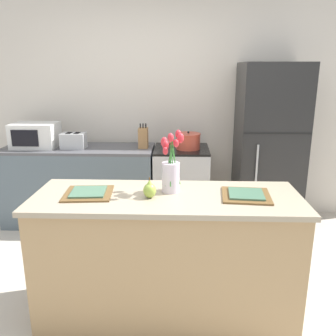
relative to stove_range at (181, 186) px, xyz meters
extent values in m
plane|color=beige|center=(-0.10, -1.60, -0.44)|extent=(10.00, 10.00, 0.00)
cube|color=silver|center=(-0.10, 0.40, 0.91)|extent=(5.20, 0.08, 2.70)
cube|color=tan|center=(-0.10, -1.60, 0.00)|extent=(1.76, 0.62, 0.88)
cube|color=tan|center=(-0.10, -1.60, 0.45)|extent=(1.80, 0.66, 0.03)
cube|color=slate|center=(-1.16, 0.00, -0.01)|extent=(1.68, 0.60, 0.85)
cube|color=#515156|center=(-1.16, 0.00, 0.43)|extent=(1.68, 0.60, 0.03)
cube|color=#B2B5B7|center=(0.00, 0.00, -0.01)|extent=(0.60, 0.60, 0.86)
cube|color=black|center=(0.00, 0.00, 0.43)|extent=(0.60, 0.60, 0.02)
cube|color=black|center=(0.00, -0.30, -0.04)|extent=(0.42, 0.01, 0.28)
cube|color=black|center=(0.95, 0.00, 0.46)|extent=(0.68, 0.64, 1.80)
cube|color=black|center=(0.95, -0.32, 0.67)|extent=(0.67, 0.01, 0.01)
cylinder|color=#B2B5B7|center=(0.76, -0.34, 0.17)|extent=(0.02, 0.02, 0.78)
cylinder|color=silver|center=(-0.07, -1.52, 0.57)|extent=(0.12, 0.12, 0.21)
cylinder|color=#3D8438|center=(-0.04, -1.52, 0.68)|extent=(0.08, 0.01, 0.30)
ellipsoid|color=red|center=(-0.01, -1.53, 0.85)|extent=(0.04, 0.04, 0.07)
cylinder|color=#3D8438|center=(-0.05, -1.50, 0.69)|extent=(0.05, 0.03, 0.32)
ellipsoid|color=red|center=(-0.03, -1.49, 0.87)|extent=(0.04, 0.04, 0.06)
cylinder|color=#3D8438|center=(-0.07, -1.51, 0.66)|extent=(0.01, 0.05, 0.28)
ellipsoid|color=red|center=(-0.07, -1.49, 0.82)|extent=(0.03, 0.03, 0.05)
cylinder|color=#3D8438|center=(-0.09, -1.49, 0.66)|extent=(0.06, 0.08, 0.25)
ellipsoid|color=red|center=(-0.12, -1.46, 0.81)|extent=(0.05, 0.05, 0.07)
cylinder|color=#3D8438|center=(-0.09, -1.52, 0.65)|extent=(0.06, 0.02, 0.25)
ellipsoid|color=red|center=(-0.11, -1.53, 0.80)|extent=(0.05, 0.05, 0.07)
cylinder|color=#3D8438|center=(-0.09, -1.55, 0.64)|extent=(0.04, 0.05, 0.23)
ellipsoid|color=red|center=(-0.11, -1.57, 0.77)|extent=(0.04, 0.04, 0.05)
cylinder|color=#3D8438|center=(-0.07, -1.54, 0.69)|extent=(0.01, 0.10, 0.31)
ellipsoid|color=red|center=(-0.07, -1.59, 0.86)|extent=(0.04, 0.04, 0.06)
cylinder|color=#3D8438|center=(-0.06, -1.54, 0.66)|extent=(0.05, 0.06, 0.28)
ellipsoid|color=red|center=(-0.04, -1.56, 0.82)|extent=(0.04, 0.04, 0.05)
ellipsoid|color=#9EBC47|center=(-0.21, -1.65, 0.52)|extent=(0.09, 0.09, 0.10)
cone|color=#9EBC47|center=(-0.21, -1.65, 0.58)|extent=(0.05, 0.05, 0.04)
cylinder|color=brown|center=(-0.21, -1.65, 0.60)|extent=(0.01, 0.01, 0.02)
cube|color=brown|center=(-0.63, -1.59, 0.48)|extent=(0.34, 0.34, 0.01)
cube|color=#477056|center=(-0.63, -1.59, 0.49)|extent=(0.24, 0.24, 0.01)
cube|color=brown|center=(0.43, -1.59, 0.48)|extent=(0.34, 0.34, 0.01)
cube|color=#477056|center=(0.43, -1.59, 0.49)|extent=(0.24, 0.24, 0.01)
cube|color=#B7BABC|center=(-1.19, -0.05, 0.53)|extent=(0.26, 0.18, 0.17)
cube|color=black|center=(-1.23, -0.05, 0.61)|extent=(0.05, 0.11, 0.01)
cube|color=black|center=(-1.14, -0.05, 0.61)|extent=(0.05, 0.11, 0.01)
cube|color=black|center=(-1.33, -0.05, 0.55)|extent=(0.02, 0.02, 0.02)
cylinder|color=#CC4C38|center=(0.07, -0.03, 0.52)|extent=(0.26, 0.26, 0.16)
cylinder|color=#CC4C38|center=(0.07, -0.03, 0.61)|extent=(0.27, 0.27, 0.01)
sphere|color=black|center=(0.07, -0.03, 0.63)|extent=(0.02, 0.02, 0.02)
cube|color=white|center=(-1.62, 0.00, 0.58)|extent=(0.48, 0.36, 0.27)
cube|color=black|center=(-1.67, -0.18, 0.58)|extent=(0.29, 0.01, 0.18)
cube|color=#A37547|center=(-0.42, 0.01, 0.55)|extent=(0.10, 0.14, 0.22)
cylinder|color=black|center=(-0.45, 0.01, 0.69)|extent=(0.01, 0.01, 0.05)
cylinder|color=black|center=(-0.42, 0.01, 0.69)|extent=(0.01, 0.01, 0.05)
cylinder|color=black|center=(-0.39, 0.01, 0.69)|extent=(0.01, 0.01, 0.05)
camera|label=1|loc=(-0.01, -3.84, 1.29)|focal=38.00mm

